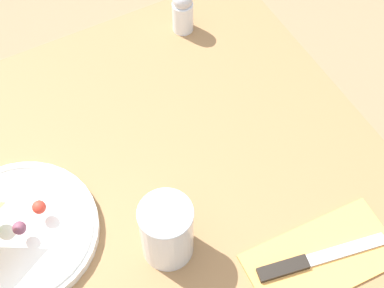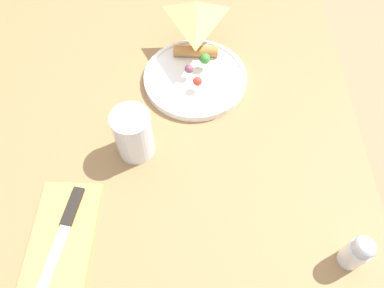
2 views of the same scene
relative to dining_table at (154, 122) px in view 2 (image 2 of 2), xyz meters
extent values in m
plane|color=#997A56|center=(0.00, 0.00, -0.64)|extent=(6.00, 6.00, 0.00)
cube|color=olive|center=(0.00, 0.00, 0.10)|extent=(1.04, 0.86, 0.03)
cube|color=brown|center=(-0.47, -0.38, -0.28)|extent=(0.06, 0.06, 0.72)
cube|color=brown|center=(-0.47, 0.38, -0.28)|extent=(0.06, 0.06, 0.72)
cylinder|color=white|center=(-0.03, 0.10, 0.12)|extent=(0.22, 0.22, 0.02)
torus|color=white|center=(-0.03, 0.10, 0.13)|extent=(0.21, 0.21, 0.01)
pyramid|color=#DBA351|center=(-0.03, 0.10, 0.14)|extent=(0.13, 0.11, 0.02)
cylinder|color=#B77A3D|center=(-0.09, 0.10, 0.14)|extent=(0.03, 0.10, 0.02)
sphere|color=#7A4256|center=(-0.03, 0.08, 0.15)|extent=(0.02, 0.02, 0.02)
sphere|color=#388433|center=(-0.06, 0.12, 0.15)|extent=(0.02, 0.02, 0.02)
sphere|color=red|center=(0.01, 0.10, 0.15)|extent=(0.02, 0.02, 0.02)
cylinder|color=white|center=(0.14, -0.02, 0.16)|extent=(0.07, 0.07, 0.11)
cylinder|color=white|center=(0.14, -0.02, 0.14)|extent=(0.06, 0.06, 0.07)
torus|color=white|center=(0.14, -0.02, 0.21)|extent=(0.07, 0.07, 0.00)
cube|color=#E59E4C|center=(0.32, -0.13, 0.11)|extent=(0.21, 0.12, 0.00)
cube|color=black|center=(0.26, -0.12, 0.12)|extent=(0.07, 0.03, 0.01)
cube|color=silver|center=(0.35, -0.14, 0.12)|extent=(0.12, 0.04, 0.00)
cylinder|color=white|center=(0.36, 0.35, 0.14)|extent=(0.04, 0.04, 0.06)
sphere|color=silver|center=(0.36, 0.35, 0.18)|extent=(0.03, 0.03, 0.03)
camera|label=1|loc=(0.01, -0.33, 0.86)|focal=55.00mm
camera|label=2|loc=(0.52, 0.09, 0.73)|focal=35.00mm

